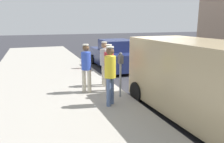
% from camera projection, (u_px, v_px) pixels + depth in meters
% --- Properties ---
extents(ground_plane, '(80.00, 80.00, 0.00)m').
position_uv_depth(ground_plane, '(148.00, 92.00, 8.47)').
color(ground_plane, '#2D2D33').
extents(sidewalk_slab, '(5.00, 32.00, 0.15)m').
position_uv_depth(sidewalk_slab, '(55.00, 102.00, 7.27)').
color(sidewalk_slab, '#9E998E').
rests_on(sidewalk_slab, ground).
extents(parking_meter_near, '(0.14, 0.18, 1.52)m').
position_uv_depth(parking_meter_near, '(120.00, 67.00, 7.31)').
color(parking_meter_near, gray).
rests_on(parking_meter_near, sidewalk_slab).
extents(pedestrian_in_gray, '(0.34, 0.36, 1.74)m').
position_uv_depth(pedestrian_in_gray, '(104.00, 61.00, 8.63)').
color(pedestrian_in_gray, beige).
rests_on(pedestrian_in_gray, sidewalk_slab).
extents(pedestrian_in_yellow, '(0.34, 0.34, 1.80)m').
position_uv_depth(pedestrian_in_yellow, '(110.00, 72.00, 6.56)').
color(pedestrian_in_yellow, '#4C608C').
rests_on(pedestrian_in_yellow, sidewalk_slab).
extents(pedestrian_in_red, '(0.34, 0.35, 1.72)m').
position_uv_depth(pedestrian_in_red, '(109.00, 65.00, 7.90)').
color(pedestrian_in_red, '#726656').
rests_on(pedestrian_in_red, sidewalk_slab).
extents(pedestrian_in_blue, '(0.34, 0.34, 1.74)m').
position_uv_depth(pedestrian_in_blue, '(86.00, 65.00, 7.80)').
color(pedestrian_in_blue, beige).
rests_on(pedestrian_in_blue, sidewalk_slab).
extents(parked_van, '(2.23, 5.25, 2.15)m').
position_uv_depth(parked_van, '(207.00, 81.00, 5.72)').
color(parked_van, tan).
rests_on(parked_van, ground).
extents(parked_sedan_behind, '(1.95, 4.40, 1.65)m').
position_uv_depth(parked_sedan_behind, '(115.00, 55.00, 12.65)').
color(parked_sedan_behind, navy).
rests_on(parked_sedan_behind, ground).
extents(fire_hydrant, '(0.24, 0.24, 0.86)m').
position_uv_depth(fire_hydrant, '(84.00, 61.00, 11.97)').
color(fire_hydrant, red).
rests_on(fire_hydrant, sidewalk_slab).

